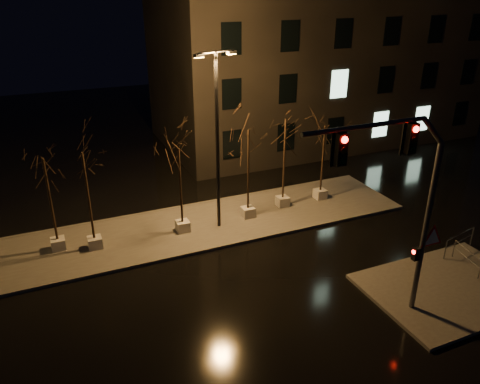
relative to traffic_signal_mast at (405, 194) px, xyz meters
name	(u,v)px	position (x,y,z in m)	size (l,w,h in m)	color
ground	(254,286)	(-3.79, 3.89, -5.27)	(90.00, 90.00, 0.00)	black
median	(206,224)	(-3.79, 9.89, -5.20)	(22.00, 5.00, 0.15)	#4C4844
sidewalk_corner	(450,288)	(3.71, 0.39, -5.20)	(7.00, 5.00, 0.15)	#4C4844
building	(319,43)	(10.21, 21.89, 2.23)	(25.00, 12.00, 15.00)	black
tree_0	(47,180)	(-11.18, 10.21, -1.52)	(1.80, 1.80, 4.75)	beige
tree_1	(85,175)	(-9.55, 9.64, -1.35)	(1.80, 1.80, 4.98)	beige
tree_2	(179,168)	(-5.18, 9.56, -1.65)	(1.80, 1.80, 4.58)	beige
tree_3	(248,150)	(-1.44, 9.69, -1.29)	(1.80, 1.80, 5.05)	beige
tree_4	(285,139)	(0.94, 10.16, -1.12)	(1.80, 1.80, 5.28)	beige
tree_5	(324,143)	(3.47, 10.17, -1.66)	(1.80, 1.80, 4.56)	beige
traffic_signal_mast	(405,194)	(0.00, 0.00, 0.00)	(6.39, 0.25, 7.80)	#505257
streetlight_main	(217,131)	(-3.26, 9.35, 0.01)	(2.21, 0.76, 8.90)	black
guard_rail_a	(460,240)	(6.21, 2.39, -4.49)	(2.22, 0.50, 0.98)	#505257
guard_rail_b	(467,256)	(5.46, 1.26, -4.55)	(0.42, 1.83, 0.88)	#505257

